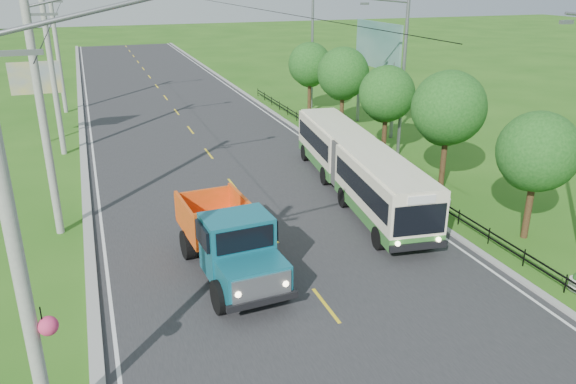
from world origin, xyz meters
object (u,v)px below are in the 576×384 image
billboard_left (36,83)px  tree_fifth (343,76)px  tree_fourth (386,96)px  billboard_right (377,52)px  pole_near (43,114)px  tree_third (448,111)px  streetlight_far (310,47)px  planter_far (314,123)px  planter_mid (365,153)px  planter_near (444,201)px  dump_truck (229,237)px  pole_nearest (18,248)px  tree_second (536,155)px  streetlight_mid (401,73)px  bus (356,163)px  pole_mid (53,69)px  tree_back (310,66)px  pole_far (57,47)px

billboard_left → tree_fifth: bearing=-11.3°
tree_fourth → billboard_right: 6.59m
pole_near → tree_third: (18.12, -0.86, -1.11)m
streetlight_far → planter_far: size_ratio=13.54×
tree_fourth → planter_mid: size_ratio=8.06×
tree_fourth → planter_near: bearing=-98.8°
billboard_left → dump_truck: bearing=-71.3°
billboard_right → tree_third: bearing=-101.6°
pole_nearest → tree_second: (18.10, 5.14, -1.42)m
tree_fifth → planter_mid: size_ratio=8.66×
billboard_right → tree_second: bearing=-97.8°
tree_fifth → streetlight_mid: bearing=-82.7°
pole_nearest → streetlight_mid: bearing=42.0°
pole_near → bus: size_ratio=0.70×
billboard_left → bus: billboard_left is taller
tree_second → billboard_left: bearing=131.5°
tree_second → tree_fourth: tree_fourth is taller
pole_near → tree_fourth: size_ratio=1.85×
billboard_right → planter_far: bearing=151.6°
tree_fifth → planter_mid: 7.21m
pole_mid → tree_fourth: 19.43m
tree_back → bus: tree_back is taller
tree_fourth → tree_back: (0.00, 12.00, 0.07)m
planter_near → planter_far: bearing=90.0°
tree_fourth → pole_nearest: bearing=-136.6°
pole_near → bus: pole_near is taller
streetlight_mid → billboard_left: streetlight_mid is taller
pole_mid → planter_far: 17.56m
pole_near → planter_near: 17.79m
pole_far → bus: (13.60, -24.30, -3.45)m
billboard_right → dump_truck: billboard_right is taller
tree_back → dump_truck: 26.22m
pole_near → billboard_left: bearing=94.7°
pole_mid → streetlight_mid: pole_mid is taller
pole_mid → tree_back: size_ratio=1.82×
planter_near → planter_mid: 8.00m
planter_mid → dump_truck: size_ratio=0.10×
billboard_left → billboard_right: bearing=-10.4°
billboard_right → pole_mid: bearing=177.2°
pole_nearest → tree_second: size_ratio=1.89×
pole_mid → dump_truck: bearing=-72.0°
pole_near → pole_far: 24.00m
streetlight_mid → dump_truck: size_ratio=1.40×
pole_far → planter_near: 32.19m
pole_near → billboard_left: 15.10m
pole_nearest → billboard_right: bearing=48.2°
tree_back → billboard_left: (-19.36, -2.14, 0.21)m
planter_near → planter_mid: same height
pole_mid → billboard_left: (-1.24, 3.00, -1.23)m
tree_back → planter_far: (-1.26, -4.14, -3.37)m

